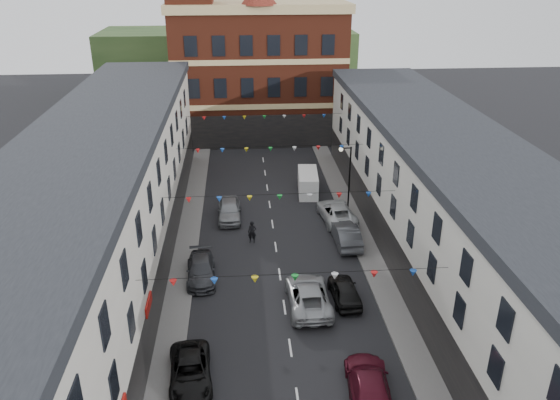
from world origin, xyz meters
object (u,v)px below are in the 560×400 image
object	(u,v)px
street_lamp	(347,170)
pedestrian	(252,232)
car_left_e	(229,210)
car_right_f	(336,212)
white_van	(308,183)
car_left_d	(201,270)
car_right_c	(369,385)
car_right_e	(346,234)
moving_car	(308,295)
car_left_c	(190,371)
car_right_d	(345,291)

from	to	relation	value
street_lamp	pedestrian	distance (m)	10.22
car_left_e	car_right_f	size ratio (longest dim) A/B	0.86
white_van	car_left_d	bearing A→B (deg)	-117.92
street_lamp	pedestrian	bearing A→B (deg)	-148.58
car_left_d	car_right_c	world-z (taller)	car_right_c
car_left_d	pedestrian	world-z (taller)	pedestrian
car_right_e	moving_car	bearing A→B (deg)	62.62
car_left_c	car_right_e	size ratio (longest dim) A/B	0.95
car_right_f	pedestrian	distance (m)	8.06
car_right_c	car_left_d	bearing A→B (deg)	-47.54
street_lamp	car_right_e	distance (m)	6.69
white_van	car_right_f	bearing A→B (deg)	-70.12
car_left_d	car_right_f	world-z (taller)	car_right_f
car_right_e	pedestrian	distance (m)	7.33
car_left_e	white_van	bearing A→B (deg)	34.15
car_right_d	car_left_e	bearing A→B (deg)	-61.65
car_right_c	car_right_e	bearing A→B (deg)	-91.46
car_right_e	car_right_d	bearing A→B (deg)	77.54
moving_car	white_van	bearing A→B (deg)	-97.88
street_lamp	car_right_c	xyz separation A→B (m)	(-2.95, -22.09, -3.14)
street_lamp	car_right_d	distance (m)	14.09
car_right_e	moving_car	xyz separation A→B (m)	(-3.96, -8.08, -0.03)
white_van	car_left_e	bearing A→B (deg)	-140.79
moving_car	car_left_e	bearing A→B (deg)	-69.78
car_left_c	pedestrian	distance (m)	15.64
car_right_d	pedestrian	distance (m)	10.18
street_lamp	car_left_c	size ratio (longest dim) A/B	1.27
car_right_c	moving_car	world-z (taller)	moving_car
car_right_d	car_left_d	bearing A→B (deg)	-21.67
street_lamp	car_right_e	xyz separation A→B (m)	(-1.05, -5.85, -3.09)
car_left_d	car_right_e	xyz separation A→B (m)	(11.00, 4.28, 0.12)
car_right_c	car_right_d	bearing A→B (deg)	-87.34
car_left_e	car_right_e	distance (m)	10.50
car_right_f	street_lamp	bearing A→B (deg)	-129.05
car_left_c	white_van	xyz separation A→B (m)	(9.30, 24.80, 0.36)
car_left_e	moving_car	distance (m)	14.27
white_van	street_lamp	bearing A→B (deg)	-54.14
car_left_d	white_van	world-z (taller)	white_van
car_left_c	pedestrian	bearing A→B (deg)	71.27
car_left_d	car_right_d	size ratio (longest dim) A/B	1.14
car_left_d	car_right_d	world-z (taller)	car_right_d
car_left_c	car_right_d	size ratio (longest dim) A/B	1.12
pedestrian	car_left_e	bearing A→B (deg)	121.02
car_left_e	pedestrian	size ratio (longest dim) A/B	2.65
car_right_f	moving_car	xyz separation A→B (m)	(-3.95, -12.30, 0.02)
car_left_e	white_van	world-z (taller)	white_van
car_right_e	car_right_f	distance (m)	4.22
white_van	pedestrian	distance (m)	11.11
car_left_d	car_right_d	distance (m)	10.06
car_left_e	car_right_d	size ratio (longest dim) A/B	1.14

